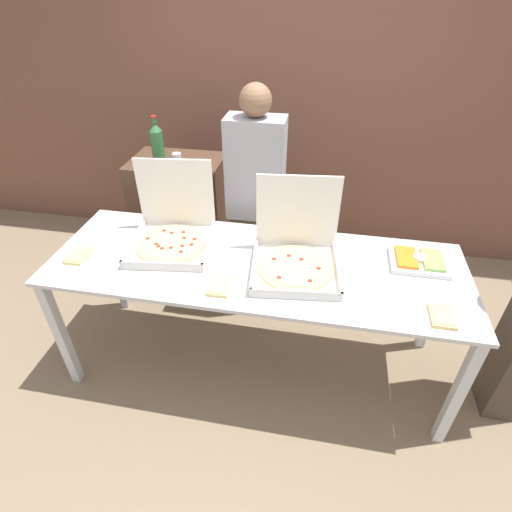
{
  "coord_description": "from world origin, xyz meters",
  "views": [
    {
      "loc": [
        0.35,
        -1.89,
        2.34
      ],
      "look_at": [
        0.0,
        0.0,
        0.95
      ],
      "focal_mm": 28.0,
      "sensor_mm": 36.0,
      "label": 1
    }
  ],
  "objects_px": {
    "paper_plate_front_left": "(442,317)",
    "veggie_tray": "(419,261)",
    "soda_bottle": "(157,142)",
    "paper_plate_front_center": "(79,256)",
    "person_guest_plaid": "(256,204)",
    "pizza_box_near_right": "(172,231)",
    "pizza_box_far_left": "(296,253)",
    "paper_plate_front_right": "(220,287)",
    "soda_can_silver": "(177,161)"
  },
  "relations": [
    {
      "from": "paper_plate_front_right",
      "to": "soda_bottle",
      "type": "relative_size",
      "value": 0.68
    },
    {
      "from": "pizza_box_near_right",
      "to": "paper_plate_front_right",
      "type": "bearing_deg",
      "value": -51.06
    },
    {
      "from": "pizza_box_near_right",
      "to": "person_guest_plaid",
      "type": "height_order",
      "value": "person_guest_plaid"
    },
    {
      "from": "paper_plate_front_left",
      "to": "veggie_tray",
      "type": "distance_m",
      "value": 0.46
    },
    {
      "from": "veggie_tray",
      "to": "soda_can_silver",
      "type": "relative_size",
      "value": 2.68
    },
    {
      "from": "pizza_box_far_left",
      "to": "soda_bottle",
      "type": "relative_size",
      "value": 1.64
    },
    {
      "from": "pizza_box_far_left",
      "to": "soda_bottle",
      "type": "bearing_deg",
      "value": 137.5
    },
    {
      "from": "paper_plate_front_left",
      "to": "person_guest_plaid",
      "type": "bearing_deg",
      "value": 140.05
    },
    {
      "from": "veggie_tray",
      "to": "person_guest_plaid",
      "type": "bearing_deg",
      "value": 155.64
    },
    {
      "from": "veggie_tray",
      "to": "pizza_box_far_left",
      "type": "bearing_deg",
      "value": -168.66
    },
    {
      "from": "pizza_box_far_left",
      "to": "pizza_box_near_right",
      "type": "bearing_deg",
      "value": 166.36
    },
    {
      "from": "pizza_box_far_left",
      "to": "person_guest_plaid",
      "type": "relative_size",
      "value": 0.32
    },
    {
      "from": "veggie_tray",
      "to": "person_guest_plaid",
      "type": "xyz_separation_m",
      "value": [
        -1.08,
        0.49,
        0.01
      ]
    },
    {
      "from": "soda_can_silver",
      "to": "pizza_box_near_right",
      "type": "bearing_deg",
      "value": -75.27
    },
    {
      "from": "pizza_box_near_right",
      "to": "person_guest_plaid",
      "type": "bearing_deg",
      "value": 43.16
    },
    {
      "from": "paper_plate_front_left",
      "to": "paper_plate_front_center",
      "type": "bearing_deg",
      "value": 176.09
    },
    {
      "from": "pizza_box_near_right",
      "to": "person_guest_plaid",
      "type": "distance_m",
      "value": 0.69
    },
    {
      "from": "pizza_box_far_left",
      "to": "paper_plate_front_center",
      "type": "relative_size",
      "value": 2.55
    },
    {
      "from": "soda_bottle",
      "to": "soda_can_silver",
      "type": "height_order",
      "value": "soda_bottle"
    },
    {
      "from": "paper_plate_front_center",
      "to": "soda_bottle",
      "type": "distance_m",
      "value": 1.09
    },
    {
      "from": "veggie_tray",
      "to": "paper_plate_front_right",
      "type": "bearing_deg",
      "value": -158.46
    },
    {
      "from": "paper_plate_front_center",
      "to": "pizza_box_near_right",
      "type": "bearing_deg",
      "value": 28.47
    },
    {
      "from": "paper_plate_front_center",
      "to": "soda_bottle",
      "type": "height_order",
      "value": "soda_bottle"
    },
    {
      "from": "pizza_box_far_left",
      "to": "veggie_tray",
      "type": "xyz_separation_m",
      "value": [
        0.72,
        0.14,
        -0.06
      ]
    },
    {
      "from": "pizza_box_near_right",
      "to": "paper_plate_front_center",
      "type": "height_order",
      "value": "pizza_box_near_right"
    },
    {
      "from": "paper_plate_front_left",
      "to": "soda_can_silver",
      "type": "relative_size",
      "value": 1.76
    },
    {
      "from": "pizza_box_near_right",
      "to": "soda_bottle",
      "type": "relative_size",
      "value": 1.66
    },
    {
      "from": "paper_plate_front_center",
      "to": "pizza_box_far_left",
      "type": "bearing_deg",
      "value": 7.55
    },
    {
      "from": "soda_bottle",
      "to": "person_guest_plaid",
      "type": "bearing_deg",
      "value": -14.73
    },
    {
      "from": "veggie_tray",
      "to": "person_guest_plaid",
      "type": "distance_m",
      "value": 1.19
    },
    {
      "from": "paper_plate_front_left",
      "to": "paper_plate_front_right",
      "type": "relative_size",
      "value": 0.94
    },
    {
      "from": "paper_plate_front_left",
      "to": "soda_bottle",
      "type": "xyz_separation_m",
      "value": [
        -1.93,
        1.16,
        0.36
      ]
    },
    {
      "from": "soda_bottle",
      "to": "paper_plate_front_center",
      "type": "bearing_deg",
      "value": -98.38
    },
    {
      "from": "soda_can_silver",
      "to": "veggie_tray",
      "type": "bearing_deg",
      "value": -18.65
    },
    {
      "from": "person_guest_plaid",
      "to": "veggie_tray",
      "type": "bearing_deg",
      "value": 155.64
    },
    {
      "from": "paper_plate_front_center",
      "to": "person_guest_plaid",
      "type": "bearing_deg",
      "value": 40.5
    },
    {
      "from": "pizza_box_far_left",
      "to": "pizza_box_near_right",
      "type": "relative_size",
      "value": 0.99
    },
    {
      "from": "pizza_box_far_left",
      "to": "paper_plate_front_center",
      "type": "bearing_deg",
      "value": -178.81
    },
    {
      "from": "pizza_box_far_left",
      "to": "paper_plate_front_left",
      "type": "height_order",
      "value": "pizza_box_far_left"
    },
    {
      "from": "paper_plate_front_center",
      "to": "person_guest_plaid",
      "type": "distance_m",
      "value": 1.24
    },
    {
      "from": "paper_plate_front_center",
      "to": "person_guest_plaid",
      "type": "height_order",
      "value": "person_guest_plaid"
    },
    {
      "from": "soda_bottle",
      "to": "paper_plate_front_right",
      "type": "bearing_deg",
      "value": -55.87
    },
    {
      "from": "pizza_box_far_left",
      "to": "soda_bottle",
      "type": "distance_m",
      "value": 1.46
    },
    {
      "from": "pizza_box_far_left",
      "to": "paper_plate_front_center",
      "type": "distance_m",
      "value": 1.32
    },
    {
      "from": "soda_can_silver",
      "to": "person_guest_plaid",
      "type": "height_order",
      "value": "person_guest_plaid"
    },
    {
      "from": "soda_bottle",
      "to": "veggie_tray",
      "type": "bearing_deg",
      "value": -20.42
    },
    {
      "from": "veggie_tray",
      "to": "soda_bottle",
      "type": "bearing_deg",
      "value": 159.58
    },
    {
      "from": "pizza_box_near_right",
      "to": "paper_plate_front_right",
      "type": "relative_size",
      "value": 2.44
    },
    {
      "from": "soda_bottle",
      "to": "pizza_box_near_right",
      "type": "bearing_deg",
      "value": -64.28
    },
    {
      "from": "pizza_box_far_left",
      "to": "veggie_tray",
      "type": "height_order",
      "value": "pizza_box_far_left"
    }
  ]
}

